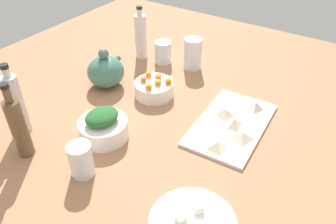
{
  "coord_description": "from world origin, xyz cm",
  "views": [
    {
      "loc": [
        -71.67,
        -47.12,
        72.44
      ],
      "look_at": [
        0.0,
        0.0,
        8.0
      ],
      "focal_mm": 35.72,
      "sensor_mm": 36.0,
      "label": 1
    }
  ],
  "objects_px": {
    "bottle_0": "(16,103)",
    "bottle_1": "(141,36)",
    "cutting_board": "(231,124)",
    "drinking_glass_1": "(163,52)",
    "teapot": "(106,71)",
    "drinking_glass_2": "(193,54)",
    "bowl_greens": "(104,129)",
    "bowl_carrots": "(154,89)",
    "plate_tofu": "(193,224)",
    "bottle_2": "(18,127)",
    "drinking_glass_0": "(81,160)"
  },
  "relations": [
    {
      "from": "cutting_board",
      "to": "drinking_glass_1",
      "type": "distance_m",
      "value": 0.49
    },
    {
      "from": "plate_tofu",
      "to": "drinking_glass_2",
      "type": "height_order",
      "value": "drinking_glass_2"
    },
    {
      "from": "cutting_board",
      "to": "bottle_1",
      "type": "bearing_deg",
      "value": 67.16
    },
    {
      "from": "drinking_glass_1",
      "to": "drinking_glass_2",
      "type": "relative_size",
      "value": 0.71
    },
    {
      "from": "bowl_greens",
      "to": "cutting_board",
      "type": "bearing_deg",
      "value": -49.06
    },
    {
      "from": "cutting_board",
      "to": "drinking_glass_1",
      "type": "relative_size",
      "value": 3.78
    },
    {
      "from": "cutting_board",
      "to": "bowl_greens",
      "type": "height_order",
      "value": "bowl_greens"
    },
    {
      "from": "cutting_board",
      "to": "bottle_1",
      "type": "height_order",
      "value": "bottle_1"
    },
    {
      "from": "cutting_board",
      "to": "bottle_0",
      "type": "distance_m",
      "value": 0.68
    },
    {
      "from": "bowl_carrots",
      "to": "bottle_0",
      "type": "relative_size",
      "value": 0.6
    },
    {
      "from": "bottle_0",
      "to": "drinking_glass_1",
      "type": "xyz_separation_m",
      "value": [
        0.62,
        -0.12,
        -0.06
      ]
    },
    {
      "from": "teapot",
      "to": "drinking_glass_2",
      "type": "xyz_separation_m",
      "value": [
        0.3,
        -0.21,
        0.0
      ]
    },
    {
      "from": "bowl_greens",
      "to": "drinking_glass_0",
      "type": "xyz_separation_m",
      "value": [
        -0.15,
        -0.05,
        0.02
      ]
    },
    {
      "from": "bowl_greens",
      "to": "drinking_glass_0",
      "type": "distance_m",
      "value": 0.16
    },
    {
      "from": "bottle_1",
      "to": "drinking_glass_1",
      "type": "xyz_separation_m",
      "value": [
        0.01,
        -0.1,
        -0.05
      ]
    },
    {
      "from": "bottle_2",
      "to": "drinking_glass_2",
      "type": "relative_size",
      "value": 1.86
    },
    {
      "from": "bottle_0",
      "to": "bottle_2",
      "type": "xyz_separation_m",
      "value": [
        -0.07,
        -0.1,
        -0.0
      ]
    },
    {
      "from": "cutting_board",
      "to": "bowl_carrots",
      "type": "xyz_separation_m",
      "value": [
        0.01,
        0.31,
        0.02
      ]
    },
    {
      "from": "cutting_board",
      "to": "plate_tofu",
      "type": "bearing_deg",
      "value": -168.14
    },
    {
      "from": "teapot",
      "to": "bottle_0",
      "type": "relative_size",
      "value": 0.66
    },
    {
      "from": "bottle_0",
      "to": "drinking_glass_2",
      "type": "xyz_separation_m",
      "value": [
        0.65,
        -0.25,
        -0.04
      ]
    },
    {
      "from": "bottle_0",
      "to": "drinking_glass_0",
      "type": "bearing_deg",
      "value": -96.14
    },
    {
      "from": "bowl_carrots",
      "to": "drinking_glass_1",
      "type": "bearing_deg",
      "value": 26.7
    },
    {
      "from": "bowl_greens",
      "to": "bottle_0",
      "type": "relative_size",
      "value": 0.64
    },
    {
      "from": "cutting_board",
      "to": "bottle_0",
      "type": "height_order",
      "value": "bottle_0"
    },
    {
      "from": "bowl_greens",
      "to": "bowl_carrots",
      "type": "bearing_deg",
      "value": 0.81
    },
    {
      "from": "bowl_greens",
      "to": "bowl_carrots",
      "type": "relative_size",
      "value": 1.07
    },
    {
      "from": "drinking_glass_0",
      "to": "bowl_greens",
      "type": "bearing_deg",
      "value": 20.45
    },
    {
      "from": "teapot",
      "to": "bottle_1",
      "type": "bearing_deg",
      "value": 6.13
    },
    {
      "from": "drinking_glass_2",
      "to": "bottle_1",
      "type": "bearing_deg",
      "value": 99.24
    },
    {
      "from": "teapot",
      "to": "drinking_glass_1",
      "type": "distance_m",
      "value": 0.28
    },
    {
      "from": "bowl_carrots",
      "to": "bottle_2",
      "type": "bearing_deg",
      "value": 163.18
    },
    {
      "from": "bowl_carrots",
      "to": "bottle_1",
      "type": "height_order",
      "value": "bottle_1"
    },
    {
      "from": "drinking_glass_0",
      "to": "drinking_glass_1",
      "type": "distance_m",
      "value": 0.68
    },
    {
      "from": "drinking_glass_1",
      "to": "drinking_glass_2",
      "type": "height_order",
      "value": "drinking_glass_2"
    },
    {
      "from": "bottle_0",
      "to": "teapot",
      "type": "bearing_deg",
      "value": -7.08
    },
    {
      "from": "drinking_glass_1",
      "to": "plate_tofu",
      "type": "bearing_deg",
      "value": -141.04
    },
    {
      "from": "bowl_greens",
      "to": "bottle_1",
      "type": "xyz_separation_m",
      "value": [
        0.49,
        0.22,
        0.07
      ]
    },
    {
      "from": "bottle_1",
      "to": "bottle_2",
      "type": "bearing_deg",
      "value": -173.08
    },
    {
      "from": "bottle_1",
      "to": "teapot",
      "type": "bearing_deg",
      "value": -173.87
    },
    {
      "from": "teapot",
      "to": "bottle_1",
      "type": "relative_size",
      "value": 0.68
    },
    {
      "from": "bowl_greens",
      "to": "teapot",
      "type": "xyz_separation_m",
      "value": [
        0.23,
        0.2,
        0.03
      ]
    },
    {
      "from": "bottle_1",
      "to": "drinking_glass_1",
      "type": "relative_size",
      "value": 2.48
    },
    {
      "from": "bottle_0",
      "to": "bottle_1",
      "type": "relative_size",
      "value": 1.04
    },
    {
      "from": "bowl_carrots",
      "to": "bottle_2",
      "type": "relative_size",
      "value": 0.59
    },
    {
      "from": "bottle_0",
      "to": "bottle_1",
      "type": "distance_m",
      "value": 0.61
    },
    {
      "from": "drinking_glass_1",
      "to": "bottle_2",
      "type": "bearing_deg",
      "value": 178.15
    },
    {
      "from": "bowl_greens",
      "to": "bottle_1",
      "type": "bearing_deg",
      "value": 24.47
    },
    {
      "from": "drinking_glass_2",
      "to": "drinking_glass_1",
      "type": "bearing_deg",
      "value": 100.45
    },
    {
      "from": "bottle_0",
      "to": "bottle_1",
      "type": "height_order",
      "value": "bottle_0"
    }
  ]
}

